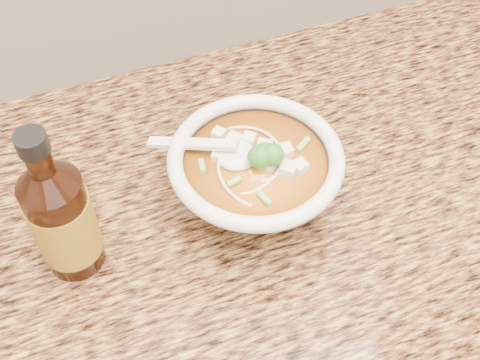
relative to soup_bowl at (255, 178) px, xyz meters
name	(u,v)px	position (x,y,z in m)	size (l,w,h in m)	color
cabinet	(283,338)	(0.07, 0.00, -0.52)	(4.00, 0.65, 0.86)	black
counter_slab	(301,197)	(0.07, 0.00, -0.07)	(4.00, 0.68, 0.04)	olive
soup_bowl	(255,178)	(0.00, 0.00, 0.00)	(0.22, 0.21, 0.12)	white
hot_sauce_bottle	(62,219)	(-0.23, 0.00, 0.03)	(0.09, 0.09, 0.21)	#321206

